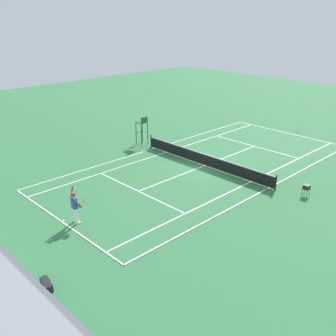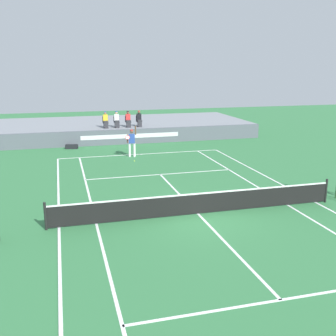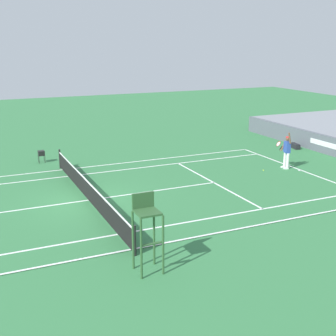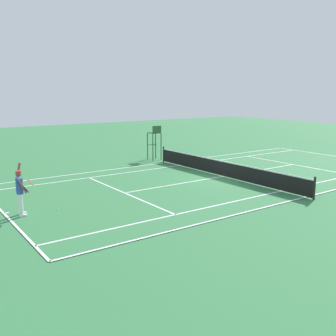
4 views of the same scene
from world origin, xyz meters
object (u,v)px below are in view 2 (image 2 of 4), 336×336
at_px(tennis_ball, 134,161).
at_px(equipment_bag, 72,147).
at_px(spectator_seated_2, 128,119).
at_px(tennis_player, 132,142).
at_px(spectator_seated_1, 117,120).
at_px(spectator_seated_3, 139,119).
at_px(spectator_seated_0, 106,120).

height_order(tennis_ball, equipment_bag, equipment_bag).
distance_m(spectator_seated_2, tennis_player, 5.75).
bearing_deg(equipment_bag, spectator_seated_1, 27.58).
distance_m(tennis_ball, equipment_bag, 6.35).
height_order(spectator_seated_1, tennis_ball, spectator_seated_1).
height_order(spectator_seated_2, spectator_seated_3, same).
xyz_separation_m(spectator_seated_2, tennis_ball, (-0.84, -7.05, -1.73)).
xyz_separation_m(spectator_seated_1, tennis_player, (0.18, -5.65, -0.77)).
bearing_deg(spectator_seated_2, equipment_bag, -157.38).
xyz_separation_m(spectator_seated_0, tennis_player, (1.05, -5.65, -0.77)).
height_order(spectator_seated_2, equipment_bag, spectator_seated_2).
distance_m(spectator_seated_1, spectator_seated_2, 0.92).
bearing_deg(equipment_bag, spectator_seated_0, 34.55).
relative_size(spectator_seated_0, spectator_seated_2, 1.00).
height_order(spectator_seated_0, equipment_bag, spectator_seated_0).
xyz_separation_m(tennis_ball, equipment_bag, (-3.69, 5.17, 0.13)).
bearing_deg(spectator_seated_3, equipment_bag, -160.79).
distance_m(spectator_seated_1, tennis_player, 5.71).
bearing_deg(tennis_ball, equipment_bag, 125.52).
bearing_deg(spectator_seated_1, spectator_seated_0, 180.00).
bearing_deg(spectator_seated_2, tennis_ball, -96.78).
bearing_deg(spectator_seated_2, spectator_seated_0, 180.00).
relative_size(spectator_seated_3, equipment_bag, 1.34).
bearing_deg(spectator_seated_1, tennis_player, -88.22).
distance_m(spectator_seated_0, tennis_player, 5.80).
xyz_separation_m(spectator_seated_3, tennis_player, (-1.63, -5.65, -0.77)).
height_order(spectator_seated_0, spectator_seated_3, same).
height_order(spectator_seated_3, tennis_ball, spectator_seated_3).
relative_size(spectator_seated_2, spectator_seated_3, 1.00).
bearing_deg(spectator_seated_0, tennis_player, -79.51).
bearing_deg(spectator_seated_3, spectator_seated_0, 180.00).
distance_m(tennis_player, tennis_ball, 1.70).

